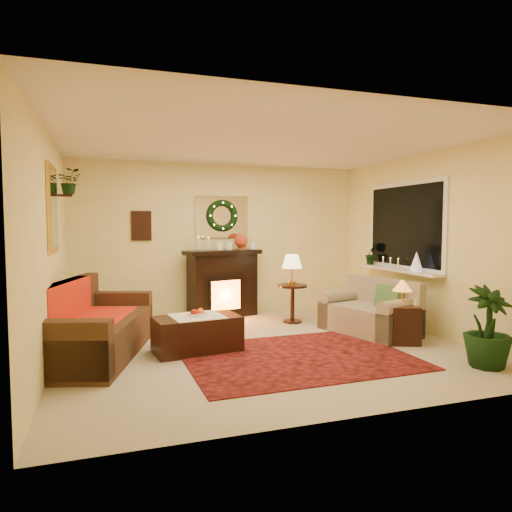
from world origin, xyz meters
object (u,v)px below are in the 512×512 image
object	(u,v)px
sofa	(96,321)
loveseat	(369,304)
end_table_square	(402,323)
coffee_table	(197,335)
fireplace	(223,285)
side_table_round	(292,302)

from	to	relation	value
sofa	loveseat	world-z (taller)	sofa
loveseat	end_table_square	world-z (taller)	loveseat
sofa	coffee_table	bearing A→B (deg)	9.29
sofa	loveseat	distance (m)	3.72
coffee_table	fireplace	bearing A→B (deg)	60.08
side_table_round	coffee_table	xyz separation A→B (m)	(-1.77, -1.17, -0.12)
sofa	side_table_round	xyz separation A→B (m)	(2.96, 1.02, -0.10)
fireplace	coffee_table	size ratio (longest dim) A/B	1.12
sofa	side_table_round	distance (m)	3.13
loveseat	coffee_table	xyz separation A→B (m)	(-2.54, -0.15, -0.21)
side_table_round	end_table_square	bearing A→B (deg)	-61.24
side_table_round	coffee_table	size ratio (longest dim) A/B	0.59
loveseat	coffee_table	world-z (taller)	loveseat
sofa	fireplace	distance (m)	2.69
end_table_square	sofa	bearing A→B (deg)	171.02
fireplace	loveseat	distance (m)	2.49
coffee_table	loveseat	bearing A→B (deg)	-3.81
fireplace	loveseat	world-z (taller)	fireplace
loveseat	side_table_round	size ratio (longest dim) A/B	2.19
fireplace	side_table_round	bearing A→B (deg)	-52.96
side_table_round	coffee_table	distance (m)	2.13
loveseat	end_table_square	distance (m)	0.63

